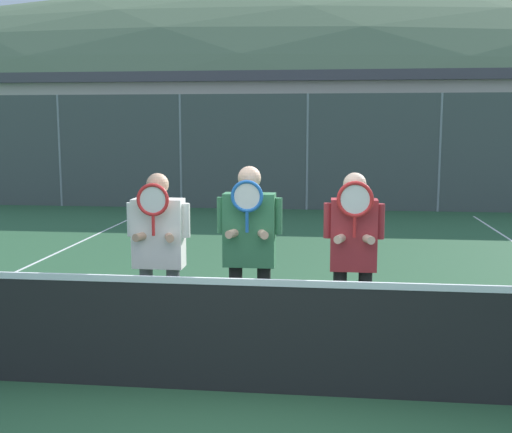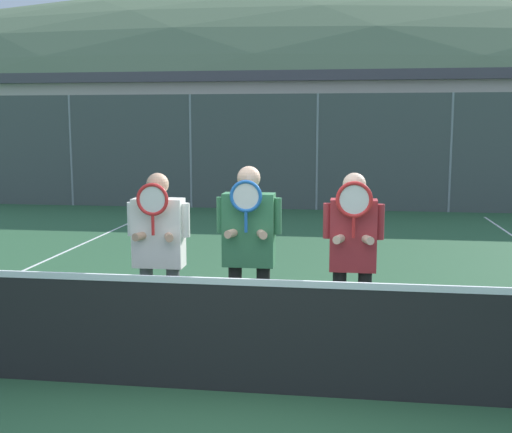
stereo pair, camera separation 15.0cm
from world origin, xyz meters
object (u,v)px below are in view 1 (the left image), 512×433
object	(u,v)px
car_center	(435,170)
player_center_right	(353,249)
car_left_of_center	(263,167)
car_far_left	(101,168)
player_center_left	(249,243)
player_leftmost	(159,246)

from	to	relation	value
car_center	player_center_right	bearing A→B (deg)	-101.88
car_left_of_center	car_center	xyz separation A→B (m)	(5.10, -0.04, -0.05)
car_left_of_center	car_far_left	bearing A→B (deg)	-178.74
player_center_left	car_center	size ratio (longest dim) A/B	0.41
player_leftmost	player_center_left	bearing A→B (deg)	0.55
player_center_left	car_left_of_center	bearing A→B (deg)	95.48
player_center_right	car_far_left	bearing A→B (deg)	118.88
car_far_left	car_left_of_center	bearing A→B (deg)	1.26
car_left_of_center	player_center_left	bearing A→B (deg)	-84.52
player_leftmost	player_center_left	size ratio (longest dim) A/B	0.96
player_leftmost	player_center_right	world-z (taller)	player_center_right
player_leftmost	car_left_of_center	distance (m)	13.53
player_center_left	car_center	xyz separation A→B (m)	(3.81, 13.47, -0.20)
car_left_of_center	car_center	bearing A→B (deg)	-0.49
car_left_of_center	car_center	size ratio (longest dim) A/B	0.89
player_leftmost	car_far_left	distance (m)	14.50
player_center_right	car_left_of_center	bearing A→B (deg)	99.61
player_center_right	car_far_left	size ratio (longest dim) A/B	0.40
car_center	car_left_of_center	bearing A→B (deg)	179.51
player_leftmost	player_center_right	distance (m)	1.87
car_far_left	car_center	distance (m)	10.19
player_center_right	car_center	world-z (taller)	player_center_right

